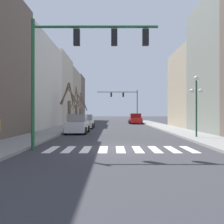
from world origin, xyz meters
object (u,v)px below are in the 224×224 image
Objects in this scene: car_parked_right_far at (135,119)px; car_parked_left_near at (86,122)px; traffic_signal_near at (78,53)px; street_tree_right_mid at (76,108)px; street_tree_right_near at (69,105)px; street_tree_left_near at (81,110)px; traffic_signal_far at (125,99)px; car_driving_toward_lane at (77,124)px; street_lamp_right_corner at (196,94)px.

car_parked_left_near is at bearing 150.75° from car_parked_right_far.
street_tree_right_mid is (-3.43, 24.60, -2.40)m from traffic_signal_near.
street_tree_right_near is at bearing 64.55° from car_parked_left_near.
car_parked_right_far is 1.05× the size of car_parked_left_near.
car_parked_left_near is 0.82× the size of street_tree_left_near.
traffic_signal_far is 1.49× the size of street_tree_left_near.
car_parked_left_near is at bearing 94.51° from traffic_signal_near.
car_driving_toward_lane is 0.80× the size of street_tree_right_near.
car_parked_left_near is at bearing -25.45° from street_tree_right_near.
traffic_signal_far is 7.74m from car_parked_right_far.
car_parked_left_near is at bearing -80.86° from street_tree_left_near.
traffic_signal_near reaches higher than traffic_signal_far.
traffic_signal_far is 20.68m from car_parked_left_near.
traffic_signal_far is at bearing 96.30° from street_lamp_right_corner.
street_tree_left_near is (-0.19, 14.14, -0.38)m from street_tree_right_near.
car_driving_toward_lane is 9.27m from street_tree_right_near.
street_tree_right_near is (-9.48, -11.82, 2.01)m from car_parked_right_far.
street_lamp_right_corner is at bearing -67.09° from street_tree_left_near.
car_driving_toward_lane is at bearing 151.40° from street_lamp_right_corner.
street_tree_left_near is at bearing -152.90° from traffic_signal_far.
street_tree_right_near is (-3.72, 19.56, -2.17)m from traffic_signal_near.
traffic_signal_near reaches higher than street_tree_right_near.
car_driving_toward_lane is 21.81m from car_parked_right_far.
street_tree_left_near reaches higher than car_parked_right_far.
street_tree_right_near is at bearing -93.22° from street_tree_right_mid.
traffic_signal_near is at bearing -172.29° from car_driving_toward_lane.
street_lamp_right_corner is at bearing -143.74° from car_parked_left_near.
traffic_signal_near is 38.20m from traffic_signal_far.
car_parked_left_near is at bearing 126.26° from street_lamp_right_corner.
car_parked_right_far is 0.87× the size of street_tree_left_near.
traffic_signal_near is at bearing -96.58° from traffic_signal_far.
street_lamp_right_corner reaches higher than car_driving_toward_lane.
traffic_signal_far is at bearing 83.42° from traffic_signal_near.
street_tree_right_near is (-2.26, 1.07, 2.04)m from car_parked_left_near.
street_tree_right_near is (-11.66, 13.89, -0.48)m from street_lamp_right_corner.
street_tree_left_near is (-3.91, 33.70, -2.55)m from traffic_signal_near.
traffic_signal_far is 1.43× the size of street_tree_right_mid.
street_tree_right_mid is at bearing -87.02° from street_tree_left_near.
street_tree_right_near reaches higher than street_lamp_right_corner.
traffic_signal_far is 9.57m from street_tree_left_near.
street_tree_right_mid is at bearing 17.91° from car_parked_left_near.
car_driving_toward_lane is 1.02× the size of car_parked_left_near.
street_lamp_right_corner is 30.45m from street_tree_left_near.
car_parked_left_near is at bearing -106.69° from traffic_signal_far.
traffic_signal_far reaches higher than car_parked_right_far.
traffic_signal_near is 1.21× the size of street_tree_right_near.
street_lamp_right_corner is 18.14m from street_tree_right_near.
car_driving_toward_lane is at bearing -102.13° from traffic_signal_far.
traffic_signal_far is at bearing 66.24° from street_tree_right_near.
traffic_signal_near is 32.18m from car_parked_right_far.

